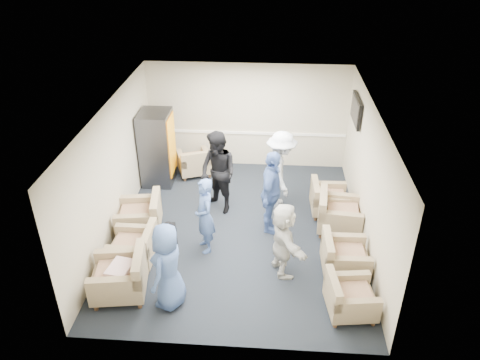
# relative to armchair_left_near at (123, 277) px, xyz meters

# --- Properties ---
(floor) EXTENTS (6.00, 6.00, 0.00)m
(floor) POSITION_rel_armchair_left_near_xyz_m (1.86, 1.97, -0.36)
(floor) COLOR black
(floor) RESTS_ON ground
(ceiling) EXTENTS (6.00, 6.00, 0.00)m
(ceiling) POSITION_rel_armchair_left_near_xyz_m (1.86, 1.97, 2.34)
(ceiling) COLOR silver
(ceiling) RESTS_ON back_wall
(back_wall) EXTENTS (5.00, 0.02, 2.70)m
(back_wall) POSITION_rel_armchair_left_near_xyz_m (1.86, 4.97, 0.99)
(back_wall) COLOR beige
(back_wall) RESTS_ON floor
(front_wall) EXTENTS (5.00, 0.02, 2.70)m
(front_wall) POSITION_rel_armchair_left_near_xyz_m (1.86, -1.03, 0.99)
(front_wall) COLOR beige
(front_wall) RESTS_ON floor
(left_wall) EXTENTS (0.02, 6.00, 2.70)m
(left_wall) POSITION_rel_armchair_left_near_xyz_m (-0.64, 1.97, 0.99)
(left_wall) COLOR beige
(left_wall) RESTS_ON floor
(right_wall) EXTENTS (0.02, 6.00, 2.70)m
(right_wall) POSITION_rel_armchair_left_near_xyz_m (4.36, 1.97, 0.99)
(right_wall) COLOR beige
(right_wall) RESTS_ON floor
(chair_rail) EXTENTS (4.98, 0.04, 0.06)m
(chair_rail) POSITION_rel_armchair_left_near_xyz_m (1.86, 4.95, 0.54)
(chair_rail) COLOR white
(chair_rail) RESTS_ON back_wall
(tv) EXTENTS (0.10, 1.00, 0.58)m
(tv) POSITION_rel_armchair_left_near_xyz_m (4.30, 3.77, 1.69)
(tv) COLOR black
(tv) RESTS_ON right_wall
(armchair_left_near) EXTENTS (1.02, 1.02, 0.72)m
(armchair_left_near) POSITION_rel_armchair_left_near_xyz_m (0.00, 0.00, 0.00)
(armchair_left_near) COLOR #907C5D
(armchair_left_near) RESTS_ON floor
(armchair_left_mid) EXTENTS (0.82, 0.82, 0.65)m
(armchair_left_mid) POSITION_rel_armchair_left_near_xyz_m (-0.00, 0.85, -0.03)
(armchair_left_mid) COLOR #907C5D
(armchair_left_mid) RESTS_ON floor
(armchair_left_far) EXTENTS (0.99, 0.99, 0.70)m
(armchair_left_far) POSITION_rel_armchair_left_near_xyz_m (-0.13, 1.82, -0.01)
(armchair_left_far) COLOR #907C5D
(armchair_left_far) RESTS_ON floor
(armchair_right_near) EXTENTS (0.86, 0.86, 0.61)m
(armchair_right_near) POSITION_rel_armchair_left_near_xyz_m (3.81, -0.17, -0.05)
(armchair_right_near) COLOR #907C5D
(armchair_right_near) RESTS_ON floor
(armchair_right_midnear) EXTENTS (0.84, 0.84, 0.65)m
(armchair_right_midnear) POSITION_rel_armchair_left_near_xyz_m (3.83, 0.83, -0.03)
(armchair_right_midnear) COLOR #907C5D
(armchair_right_midnear) RESTS_ON floor
(armchair_right_midfar) EXTENTS (0.97, 0.97, 0.71)m
(armchair_right_midfar) POSITION_rel_armchair_left_near_xyz_m (3.88, 2.19, -0.01)
(armchair_right_midfar) COLOR #907C5D
(armchair_right_midfar) RESTS_ON floor
(armchair_right_far) EXTENTS (0.82, 0.82, 0.63)m
(armchair_right_far) POSITION_rel_armchair_left_near_xyz_m (3.74, 2.81, -0.04)
(armchair_right_far) COLOR #907C5D
(armchair_right_far) RESTS_ON floor
(armchair_corner) EXTENTS (1.00, 1.00, 0.62)m
(armchair_corner) POSITION_rel_armchair_left_near_xyz_m (0.57, 4.32, -0.05)
(armchair_corner) COLOR #907C5D
(armchair_corner) RESTS_ON floor
(vending_machine) EXTENTS (0.73, 0.85, 1.80)m
(vending_machine) POSITION_rel_armchair_left_near_xyz_m (-0.24, 3.93, 0.54)
(vending_machine) COLOR #46474D
(vending_machine) RESTS_ON floor
(backpack) EXTENTS (0.34, 0.29, 0.51)m
(backpack) POSITION_rel_armchair_left_near_xyz_m (0.50, 1.46, -0.10)
(backpack) COLOR black
(backpack) RESTS_ON floor
(pillow) EXTENTS (0.44, 0.54, 0.14)m
(pillow) POSITION_rel_armchair_left_near_xyz_m (-0.01, -0.01, 0.19)
(pillow) COLOR silver
(pillow) RESTS_ON armchair_left_near
(person_front_left) EXTENTS (0.71, 0.89, 1.58)m
(person_front_left) POSITION_rel_armchair_left_near_xyz_m (0.86, -0.16, 0.43)
(person_front_left) COLOR #4461A3
(person_front_left) RESTS_ON floor
(person_mid_left) EXTENTS (0.57, 0.67, 1.56)m
(person_mid_left) POSITION_rel_armchair_left_near_xyz_m (1.25, 1.34, 0.42)
(person_mid_left) COLOR #4461A3
(person_mid_left) RESTS_ON floor
(person_back_left) EXTENTS (1.14, 1.13, 1.86)m
(person_back_left) POSITION_rel_armchair_left_near_xyz_m (1.35, 2.76, 0.57)
(person_back_left) COLOR black
(person_back_left) RESTS_ON floor
(person_back_right) EXTENTS (0.81, 1.23, 1.80)m
(person_back_right) POSITION_rel_armchair_left_near_xyz_m (2.70, 3.03, 0.54)
(person_back_right) COLOR white
(person_back_right) RESTS_ON floor
(person_mid_right) EXTENTS (0.65, 1.13, 1.80)m
(person_mid_right) POSITION_rel_armchair_left_near_xyz_m (2.51, 2.08, 0.54)
(person_mid_right) COLOR #4461A3
(person_mid_right) RESTS_ON floor
(person_front_right) EXTENTS (0.83, 1.42, 1.46)m
(person_front_right) POSITION_rel_armchair_left_near_xyz_m (2.75, 0.77, 0.37)
(person_front_right) COLOR silver
(person_front_right) RESTS_ON floor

